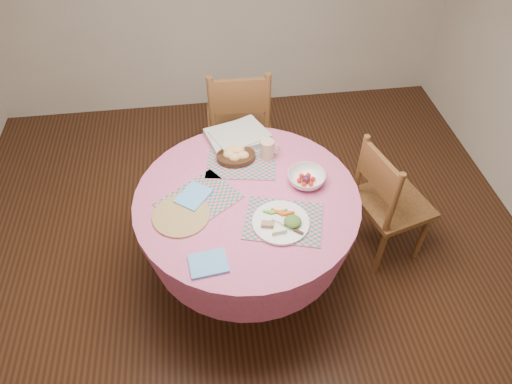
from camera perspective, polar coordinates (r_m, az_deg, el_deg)
The scene contains 16 objects.
ground at distance 3.07m, azimuth -0.94°, elevation -10.26°, with size 4.00×4.00×0.00m, color #331C0F.
room_envelope at distance 1.90m, azimuth -1.59°, elevation 19.82°, with size 4.01×4.01×2.71m.
dining_table at distance 2.63m, azimuth -1.08°, elevation -3.51°, with size 1.24×1.24×0.75m.
chair_right at distance 2.96m, azimuth 16.14°, elevation -1.09°, with size 0.50×0.51×0.90m.
chair_back at distance 3.37m, azimuth -2.12°, elevation 8.72°, with size 0.48×0.46×0.99m.
placemat_front at distance 2.37m, azimuth 3.45°, elevation -3.64°, with size 0.40×0.30×0.01m, color #15765E.
placemat_left at distance 2.48m, azimuth -7.17°, elevation -1.06°, with size 0.40×0.30×0.01m, color #15765E.
placemat_back at distance 2.68m, azimuth -1.84°, elevation 3.79°, with size 0.40×0.30×0.01m, color #15765E.
wicker_trivet at distance 2.41m, azimuth -9.34°, elevation -2.93°, with size 0.30×0.30×0.01m, color olive.
napkin_near at distance 2.21m, azimuth -5.97°, elevation -8.90°, with size 0.18×0.14×0.01m, color #5CA7EE.
napkin_far at distance 2.49m, azimuth -7.81°, elevation -0.53°, with size 0.18×0.14×0.01m, color #5CA7EE.
dinner_plate at distance 2.34m, azimuth 3.30°, elevation -3.75°, with size 0.30×0.30×0.05m.
bread_bowl at distance 2.68m, azimuth -2.57°, elevation 4.68°, with size 0.23×0.23×0.08m.
latte_mug at distance 2.67m, azimuth 1.48°, elevation 5.35°, with size 0.12×0.08×0.12m.
fruit_bowl at distance 2.55m, azimuth 6.31°, elevation 1.69°, with size 0.25×0.25×0.07m.
newspaper_stack at distance 2.83m, azimuth -2.38°, elevation 6.99°, with size 0.42×0.36×0.04m.
Camera 1 is at (-0.18, -1.70, 2.55)m, focal length 32.00 mm.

